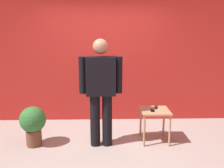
# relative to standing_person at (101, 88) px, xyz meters

# --- Properties ---
(ground_plane) EXTENTS (12.00, 12.00, 0.00)m
(ground_plane) POSITION_rel_standing_person_xyz_m (0.01, -0.31, -1.01)
(ground_plane) COLOR #9E9991
(back_wall_red) EXTENTS (5.55, 0.12, 2.75)m
(back_wall_red) POSITION_rel_standing_person_xyz_m (0.01, 1.31, 0.36)
(back_wall_red) COLOR #B62823
(back_wall_red) RESTS_ON ground_plane
(standing_person) EXTENTS (0.71, 0.27, 1.81)m
(standing_person) POSITION_rel_standing_person_xyz_m (0.00, 0.00, 0.00)
(standing_person) COLOR black
(standing_person) RESTS_ON ground_plane
(side_table) EXTENTS (0.49, 0.49, 0.58)m
(side_table) POSITION_rel_standing_person_xyz_m (0.94, 0.13, -0.53)
(side_table) COLOR tan
(side_table) RESTS_ON ground_plane
(cell_phone) EXTENTS (0.08, 0.15, 0.01)m
(cell_phone) POSITION_rel_standing_person_xyz_m (0.89, 0.09, -0.43)
(cell_phone) COLOR black
(cell_phone) RESTS_ON side_table
(tv_remote) EXTENTS (0.09, 0.18, 0.02)m
(tv_remote) POSITION_rel_standing_person_xyz_m (0.98, 0.24, -0.42)
(tv_remote) COLOR black
(tv_remote) RESTS_ON side_table
(potted_plant) EXTENTS (0.44, 0.44, 0.69)m
(potted_plant) POSITION_rel_standing_person_xyz_m (-1.16, 0.01, -0.61)
(potted_plant) COLOR brown
(potted_plant) RESTS_ON ground_plane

